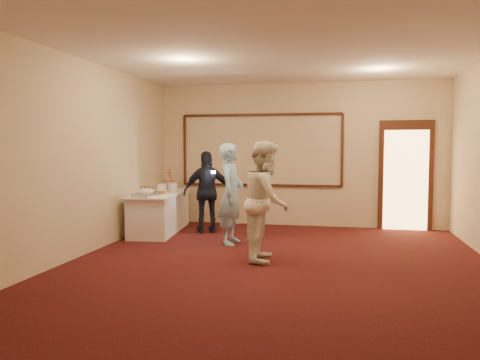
% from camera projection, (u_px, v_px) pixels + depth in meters
% --- Properties ---
extents(floor, '(7.00, 7.00, 0.00)m').
position_uv_depth(floor, '(277.00, 266.00, 6.52)').
color(floor, black).
rests_on(floor, ground).
extents(room_walls, '(6.04, 7.04, 3.02)m').
position_uv_depth(room_walls, '(277.00, 120.00, 6.38)').
color(room_walls, beige).
rests_on(room_walls, floor).
extents(wall_molding, '(3.45, 0.04, 1.55)m').
position_uv_depth(wall_molding, '(261.00, 150.00, 9.96)').
color(wall_molding, '#351810').
rests_on(wall_molding, room_walls).
extents(doorway, '(1.05, 0.07, 2.20)m').
position_uv_depth(doorway, '(406.00, 176.00, 9.38)').
color(doorway, '#351810').
rests_on(doorway, floor).
extents(buffet_table, '(1.02, 2.16, 0.77)m').
position_uv_depth(buffet_table, '(160.00, 212.00, 9.18)').
color(buffet_table, silver).
rests_on(buffet_table, floor).
extents(pavlova_tray, '(0.39, 0.51, 0.17)m').
position_uv_depth(pavlova_tray, '(146.00, 193.00, 8.37)').
color(pavlova_tray, silver).
rests_on(pavlova_tray, buffet_table).
extents(cupcake_stand, '(0.32, 0.32, 0.47)m').
position_uv_depth(cupcake_stand, '(170.00, 181.00, 9.97)').
color(cupcake_stand, '#C83D50').
rests_on(cupcake_stand, buffet_table).
extents(plate_stack_a, '(0.21, 0.21, 0.17)m').
position_uv_depth(plate_stack_a, '(162.00, 188.00, 9.24)').
color(plate_stack_a, white).
rests_on(plate_stack_a, buffet_table).
extents(plate_stack_b, '(0.20, 0.20, 0.17)m').
position_uv_depth(plate_stack_b, '(173.00, 187.00, 9.54)').
color(plate_stack_b, white).
rests_on(plate_stack_b, buffet_table).
extents(tart, '(0.28, 0.28, 0.06)m').
position_uv_depth(tart, '(160.00, 193.00, 8.79)').
color(tart, white).
rests_on(tart, buffet_table).
extents(man, '(0.46, 0.66, 1.73)m').
position_uv_depth(man, '(231.00, 194.00, 7.98)').
color(man, '#90C8ED').
rests_on(man, floor).
extents(woman, '(0.70, 0.88, 1.75)m').
position_uv_depth(woman, '(266.00, 201.00, 6.85)').
color(woman, white).
rests_on(woman, floor).
extents(guest, '(1.00, 0.74, 1.58)m').
position_uv_depth(guest, '(207.00, 192.00, 9.07)').
color(guest, black).
rests_on(guest, floor).
extents(camera_flash, '(0.07, 0.04, 0.05)m').
position_uv_depth(camera_flash, '(213.00, 172.00, 8.81)').
color(camera_flash, white).
rests_on(camera_flash, guest).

